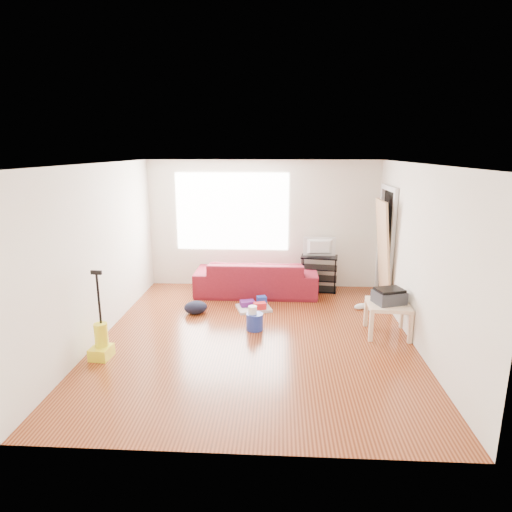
# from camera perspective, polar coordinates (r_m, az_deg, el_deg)

# --- Properties ---
(room) EXTENTS (4.51, 5.01, 2.51)m
(room) POSITION_cam_1_polar(r_m,az_deg,el_deg) (6.14, 0.68, 0.52)
(room) COLOR #551F0C
(room) RESTS_ON ground
(sofa) EXTENTS (2.29, 0.89, 0.67)m
(sofa) POSITION_cam_1_polar(r_m,az_deg,el_deg) (8.22, 0.03, -5.05)
(sofa) COLOR #5D0E1B
(sofa) RESTS_ON ground
(tv_stand) EXTENTS (0.74, 0.49, 0.69)m
(tv_stand) POSITION_cam_1_polar(r_m,az_deg,el_deg) (8.40, 8.37, -2.26)
(tv_stand) COLOR black
(tv_stand) RESTS_ON ground
(tv) EXTENTS (0.62, 0.08, 0.36)m
(tv) POSITION_cam_1_polar(r_m,az_deg,el_deg) (8.27, 8.50, 1.18)
(tv) COLOR black
(tv) RESTS_ON tv_stand
(side_table) EXTENTS (0.64, 0.64, 0.49)m
(side_table) POSITION_cam_1_polar(r_m,az_deg,el_deg) (6.64, 17.21, -6.65)
(side_table) COLOR beige
(side_table) RESTS_ON ground
(printer) EXTENTS (0.51, 0.44, 0.22)m
(printer) POSITION_cam_1_polar(r_m,az_deg,el_deg) (6.58, 17.33, -5.13)
(printer) COLOR #2A2B31
(printer) RESTS_ON side_table
(bucket) EXTENTS (0.29, 0.29, 0.26)m
(bucket) POSITION_cam_1_polar(r_m,az_deg,el_deg) (6.66, -0.18, -9.76)
(bucket) COLOR #1E3298
(bucket) RESTS_ON ground
(toilet_paper) EXTENTS (0.13, 0.13, 0.12)m
(toilet_paper) POSITION_cam_1_polar(r_m,az_deg,el_deg) (6.58, -0.46, -8.26)
(toilet_paper) COLOR white
(toilet_paper) RESTS_ON bucket
(cleaning_tray) EXTENTS (0.66, 0.59, 0.20)m
(cleaning_tray) POSITION_cam_1_polar(r_m,az_deg,el_deg) (7.44, -0.19, -6.64)
(cleaning_tray) COLOR beige
(cleaning_tray) RESTS_ON ground
(backpack) EXTENTS (0.46, 0.41, 0.21)m
(backpack) POSITION_cam_1_polar(r_m,az_deg,el_deg) (7.34, -8.02, -7.58)
(backpack) COLOR black
(backpack) RESTS_ON ground
(sneakers) EXTENTS (0.47, 0.24, 0.11)m
(sneakers) POSITION_cam_1_polar(r_m,az_deg,el_deg) (7.63, 14.56, -6.62)
(sneakers) COLOR white
(sneakers) RESTS_ON ground
(vacuum) EXTENTS (0.27, 0.31, 1.19)m
(vacuum) POSITION_cam_1_polar(r_m,az_deg,el_deg) (6.10, -19.95, -10.72)
(vacuum) COLOR yellow
(vacuum) RESTS_ON ground
(door_panel) EXTENTS (0.23, 0.75, 1.86)m
(door_panel) POSITION_cam_1_polar(r_m,az_deg,el_deg) (7.96, 16.15, -6.28)
(door_panel) COLOR tan
(door_panel) RESTS_ON ground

